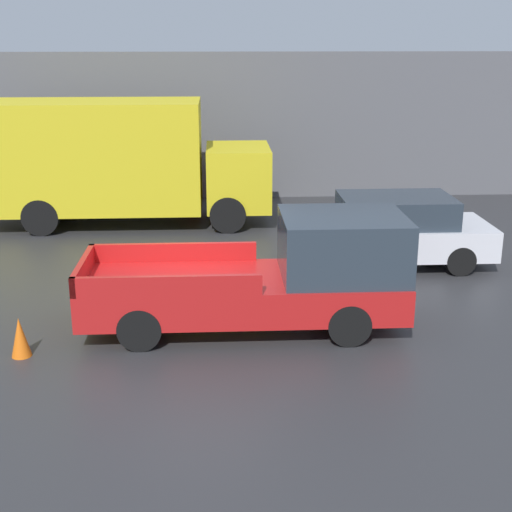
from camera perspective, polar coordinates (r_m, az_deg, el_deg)
ground_plane at (r=13.75m, az=-4.52°, el=-4.52°), size 60.00×60.00×0.00m
building_wall at (r=23.06m, az=-4.10°, el=10.28°), size 28.00×0.15×4.59m
pickup_truck at (r=12.76m, az=1.61°, el=-1.63°), size 5.73×2.03×2.07m
car at (r=16.60m, az=10.71°, el=2.03°), size 4.59×1.96×1.60m
delivery_truck at (r=20.13m, az=-11.47°, el=7.58°), size 7.91×2.53×3.40m
newspaper_box at (r=23.02m, az=-5.02°, el=5.88°), size 0.45×0.40×1.13m
traffic_cone at (r=12.41m, az=-18.35°, el=-6.18°), size 0.33×0.33×0.67m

